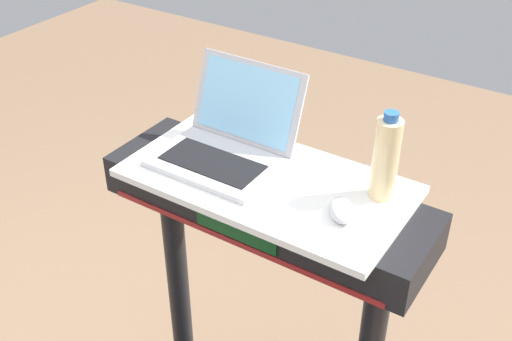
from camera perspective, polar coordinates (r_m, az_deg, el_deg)
The scene contains 4 objects.
desk_board at distance 1.64m, azimuth 0.95°, elevation -0.94°, with size 0.74×0.39×0.02m, color white.
laptop at distance 1.69m, azimuth -2.68°, elevation 2.58°, with size 0.33×0.31×0.23m.
computer_mouse at distance 1.50m, azimuth 7.76°, elevation -3.56°, with size 0.06×0.10×0.03m, color #B2B2B7.
water_bottle at distance 1.54m, azimuth 11.64°, elevation 1.09°, with size 0.06×0.06×0.23m.
Camera 1 is at (0.71, -0.45, 2.06)m, focal length 44.27 mm.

